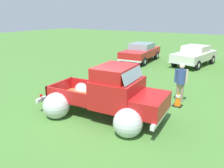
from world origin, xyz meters
TOP-DOWN VIEW (x-y plane):
  - ground_plane at (0.00, 0.00)m, footprint 80.00×80.00m
  - vintage_pickup_truck at (0.39, 0.03)m, footprint 4.74×3.02m
  - show_car_0 at (-3.05, 9.83)m, footprint 2.14×4.64m
  - show_car_1 at (0.86, 10.65)m, footprint 2.59×4.46m
  - spectator_1 at (2.04, 2.84)m, footprint 0.54×0.42m
  - lane_cone_0 at (2.13, 2.34)m, footprint 0.36×0.36m

SIDE VIEW (x-z plane):
  - ground_plane at x=0.00m, z-range 0.00..0.00m
  - lane_cone_0 at x=2.13m, z-range 0.00..0.63m
  - vintage_pickup_truck at x=0.39m, z-range -0.22..1.74m
  - show_car_1 at x=0.86m, z-range 0.07..1.50m
  - show_car_0 at x=-3.05m, z-range 0.07..1.50m
  - spectator_1 at x=2.04m, z-range 0.11..1.78m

